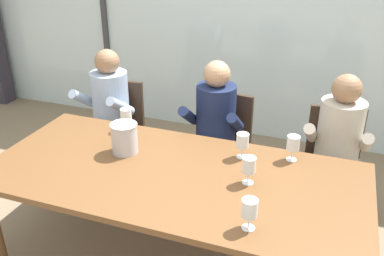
# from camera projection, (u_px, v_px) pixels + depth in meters

# --- Properties ---
(ground) EXTENTS (14.00, 14.00, 0.00)m
(ground) POSITION_uv_depth(u_px,v_px,m) (217.00, 186.00, 3.79)
(ground) COLOR #847056
(window_glass_panel) EXTENTS (7.59, 0.03, 2.60)m
(window_glass_panel) POSITION_uv_depth(u_px,v_px,m) (254.00, 16.00, 4.20)
(window_glass_panel) COLOR silver
(window_glass_panel) RESTS_ON ground
(window_mullion_left) EXTENTS (0.06, 0.06, 2.60)m
(window_mullion_left) POSITION_uv_depth(u_px,v_px,m) (104.00, 7.00, 4.71)
(window_mullion_left) COLOR #38383D
(window_mullion_left) RESTS_ON ground
(dining_table) EXTENTS (2.39, 1.09, 0.72)m
(dining_table) POSITION_uv_depth(u_px,v_px,m) (173.00, 181.00, 2.65)
(dining_table) COLOR brown
(dining_table) RESTS_ON ground
(chair_near_curtain) EXTENTS (0.47, 0.47, 0.87)m
(chair_near_curtain) POSITION_uv_depth(u_px,v_px,m) (118.00, 122.00, 3.80)
(chair_near_curtain) COLOR #332319
(chair_near_curtain) RESTS_ON ground
(chair_left_of_center) EXTENTS (0.49, 0.49, 0.87)m
(chair_left_of_center) POSITION_uv_depth(u_px,v_px,m) (223.00, 137.00, 3.53)
(chair_left_of_center) COLOR #332319
(chair_left_of_center) RESTS_ON ground
(chair_center) EXTENTS (0.50, 0.50, 0.87)m
(chair_center) POSITION_uv_depth(u_px,v_px,m) (334.00, 156.00, 3.25)
(chair_center) COLOR #332319
(chair_center) RESTS_ON ground
(person_pale_blue_shirt) EXTENTS (0.49, 0.63, 1.19)m
(person_pale_blue_shirt) POSITION_uv_depth(u_px,v_px,m) (106.00, 109.00, 3.63)
(person_pale_blue_shirt) COLOR #9EB2D1
(person_pale_blue_shirt) RESTS_ON ground
(person_navy_polo) EXTENTS (0.47, 0.62, 1.19)m
(person_navy_polo) POSITION_uv_depth(u_px,v_px,m) (213.00, 126.00, 3.33)
(person_navy_polo) COLOR #192347
(person_navy_polo) RESTS_ON ground
(person_beige_jumper) EXTENTS (0.48, 0.62, 1.19)m
(person_beige_jumper) POSITION_uv_depth(u_px,v_px,m) (337.00, 145.00, 3.04)
(person_beige_jumper) COLOR #B7AD9E
(person_beige_jumper) RESTS_ON ground
(ice_bucket_primary) EXTENTS (0.19, 0.19, 0.21)m
(ice_bucket_primary) POSITION_uv_depth(u_px,v_px,m) (124.00, 138.00, 2.82)
(ice_bucket_primary) COLOR #B7B7BC
(ice_bucket_primary) RESTS_ON dining_table
(wine_glass_by_left_taster) EXTENTS (0.08, 0.08, 0.17)m
(wine_glass_by_left_taster) POSITION_uv_depth(u_px,v_px,m) (249.00, 166.00, 2.47)
(wine_glass_by_left_taster) COLOR silver
(wine_glass_by_left_taster) RESTS_ON dining_table
(wine_glass_near_bucket) EXTENTS (0.08, 0.08, 0.17)m
(wine_glass_near_bucket) POSITION_uv_depth(u_px,v_px,m) (250.00, 209.00, 2.09)
(wine_glass_near_bucket) COLOR silver
(wine_glass_near_bucket) RESTS_ON dining_table
(wine_glass_center_pour) EXTENTS (0.08, 0.08, 0.17)m
(wine_glass_center_pour) POSITION_uv_depth(u_px,v_px,m) (293.00, 144.00, 2.72)
(wine_glass_center_pour) COLOR silver
(wine_glass_center_pour) RESTS_ON dining_table
(wine_glass_by_right_taster) EXTENTS (0.08, 0.08, 0.17)m
(wine_glass_by_right_taster) POSITION_uv_depth(u_px,v_px,m) (126.00, 116.00, 3.12)
(wine_glass_by_right_taster) COLOR silver
(wine_glass_by_right_taster) RESTS_ON dining_table
(wine_glass_spare_empty) EXTENTS (0.08, 0.08, 0.17)m
(wine_glass_spare_empty) POSITION_uv_depth(u_px,v_px,m) (243.00, 142.00, 2.75)
(wine_glass_spare_empty) COLOR silver
(wine_glass_spare_empty) RESTS_ON dining_table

